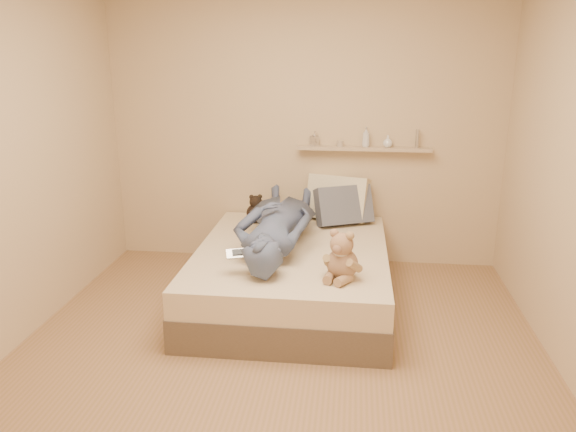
# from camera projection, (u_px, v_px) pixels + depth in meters

# --- Properties ---
(room) EXTENTS (3.80, 3.80, 3.80)m
(room) POSITION_uv_depth(u_px,v_px,m) (275.00, 166.00, 3.31)
(room) COLOR #956C4D
(room) RESTS_ON ground
(bed) EXTENTS (1.50, 1.90, 0.45)m
(bed) POSITION_uv_depth(u_px,v_px,m) (292.00, 275.00, 4.50)
(bed) COLOR brown
(bed) RESTS_ON floor
(game_console) EXTENTS (0.19, 0.13, 0.06)m
(game_console) POSITION_uv_depth(u_px,v_px,m) (239.00, 253.00, 3.88)
(game_console) COLOR silver
(game_console) RESTS_ON bed
(teddy_bear) EXTENTS (0.28, 0.29, 0.36)m
(teddy_bear) POSITION_uv_depth(u_px,v_px,m) (342.00, 259.00, 3.80)
(teddy_bear) COLOR #8D644D
(teddy_bear) RESTS_ON bed
(dark_plush) EXTENTS (0.17, 0.17, 0.26)m
(dark_plush) POSITION_uv_depth(u_px,v_px,m) (256.00, 210.00, 5.06)
(dark_plush) COLOR black
(dark_plush) RESTS_ON bed
(pillow_cream) EXTENTS (0.60, 0.41, 0.43)m
(pillow_cream) POSITION_uv_depth(u_px,v_px,m) (338.00, 198.00, 5.13)
(pillow_cream) COLOR beige
(pillow_cream) RESTS_ON bed
(pillow_grey) EXTENTS (0.56, 0.44, 0.37)m
(pillow_grey) POSITION_uv_depth(u_px,v_px,m) (344.00, 206.00, 5.00)
(pillow_grey) COLOR slate
(pillow_grey) RESTS_ON bed
(person) EXTENTS (0.62, 1.61, 0.38)m
(person) POSITION_uv_depth(u_px,v_px,m) (277.00, 223.00, 4.45)
(person) COLOR #444A6C
(person) RESTS_ON bed
(wall_shelf) EXTENTS (1.20, 0.12, 0.03)m
(wall_shelf) POSITION_uv_depth(u_px,v_px,m) (364.00, 149.00, 5.05)
(wall_shelf) COLOR tan
(wall_shelf) RESTS_ON wall_back
(shelf_bottles) EXTENTS (0.97, 0.12, 0.18)m
(shelf_bottles) POSITION_uv_depth(u_px,v_px,m) (364.00, 139.00, 5.03)
(shelf_bottles) COLOR silver
(shelf_bottles) RESTS_ON wall_shelf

